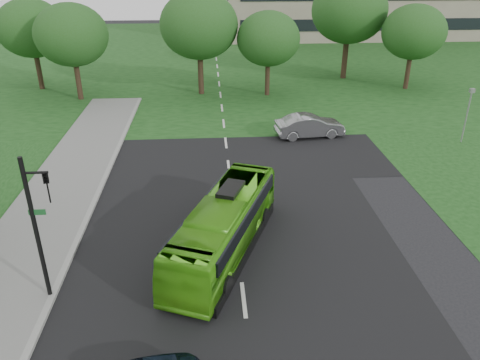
{
  "coord_description": "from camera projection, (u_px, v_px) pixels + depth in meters",
  "views": [
    {
      "loc": [
        -1.07,
        -15.62,
        11.58
      ],
      "look_at": [
        0.34,
        4.9,
        1.6
      ],
      "focal_mm": 35.0,
      "sensor_mm": 36.0,
      "label": 1
    }
  ],
  "objects": [
    {
      "name": "traffic_light",
      "position": [
        39.0,
        220.0,
        16.05
      ],
      "size": [
        0.91,
        0.26,
        5.69
      ],
      "rotation": [
        0.0,
        0.0,
        0.21
      ],
      "color": "black",
      "rests_on": "ground"
    },
    {
      "name": "camera_pole",
      "position": [
        468.0,
        108.0,
        30.8
      ],
      "size": [
        0.34,
        0.31,
        3.71
      ],
      "rotation": [
        0.0,
        0.0,
        -0.17
      ],
      "color": "gray",
      "rests_on": "ground"
    },
    {
      "name": "tree_park_c",
      "position": [
        268.0,
        39.0,
        40.34
      ],
      "size": [
        5.49,
        5.49,
        7.29
      ],
      "color": "black",
      "rests_on": "ground"
    },
    {
      "name": "tree_park_a",
      "position": [
        71.0,
        35.0,
        38.88
      ],
      "size": [
        6.07,
        6.07,
        8.06
      ],
      "color": "black",
      "rests_on": "ground"
    },
    {
      "name": "tree_park_b",
      "position": [
        199.0,
        25.0,
        40.27
      ],
      "size": [
        6.78,
        6.78,
        8.89
      ],
      "color": "black",
      "rests_on": "ground"
    },
    {
      "name": "tree_park_f",
      "position": [
        31.0,
        28.0,
        42.0
      ],
      "size": [
        6.08,
        6.08,
        8.12
      ],
      "color": "black",
      "rests_on": "ground"
    },
    {
      "name": "tree_park_d",
      "position": [
        349.0,
        11.0,
        45.4
      ],
      "size": [
        7.34,
        7.34,
        9.7
      ],
      "color": "black",
      "rests_on": "ground"
    },
    {
      "name": "bus",
      "position": [
        224.0,
        227.0,
        19.63
      ],
      "size": [
        5.29,
        9.11,
        2.5
      ],
      "primitive_type": "imported",
      "rotation": [
        0.0,
        0.0,
        -0.38
      ],
      "color": "#50B71A",
      "rests_on": "ground"
    },
    {
      "name": "sedan",
      "position": [
        310.0,
        126.0,
        32.49
      ],
      "size": [
        4.93,
        2.26,
        1.57
      ],
      "primitive_type": "imported",
      "rotation": [
        0.0,
        0.0,
        1.7
      ],
      "color": "#999A9D",
      "rests_on": "ground"
    },
    {
      "name": "street_surfaces",
      "position": [
        217.0,
        105.0,
        39.52
      ],
      "size": [
        120.0,
        120.0,
        0.15
      ],
      "color": "black",
      "rests_on": "ground"
    },
    {
      "name": "ground",
      "position": [
        240.0,
        267.0,
        19.14
      ],
      "size": [
        160.0,
        160.0,
        0.0
      ],
      "primitive_type": "plane",
      "color": "black",
      "rests_on": "ground"
    },
    {
      "name": "tree_park_e",
      "position": [
        414.0,
        32.0,
        42.22
      ],
      "size": [
        5.73,
        5.73,
        7.63
      ],
      "color": "black",
      "rests_on": "ground"
    }
  ]
}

